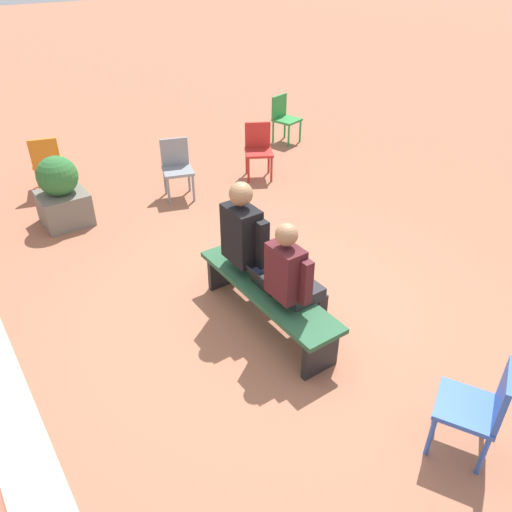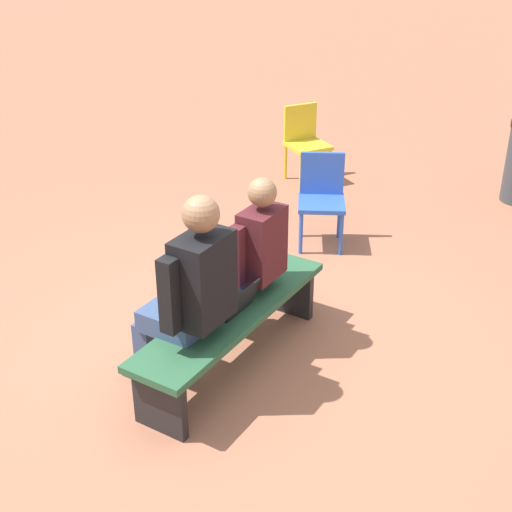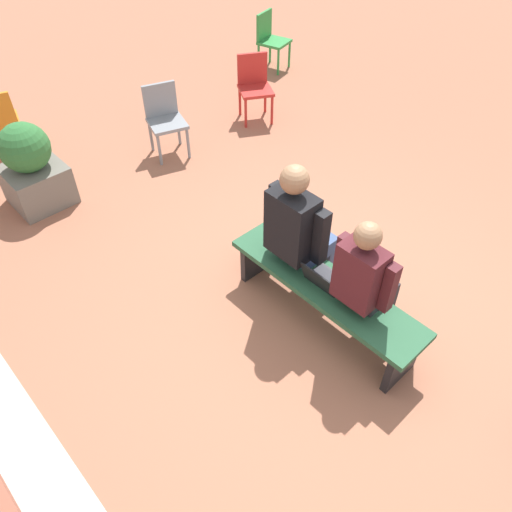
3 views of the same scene
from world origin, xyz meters
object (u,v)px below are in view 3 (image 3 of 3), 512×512
at_px(plastic_chair_by_pillar, 165,116).
at_px(planter, 32,168).
at_px(bench, 324,291).
at_px(laptop, 324,279).
at_px(person_student, 366,279).
at_px(person_adult, 300,230).
at_px(plastic_chair_near_bench_right, 270,37).
at_px(plastic_chair_far_left, 254,83).

relative_size(plastic_chair_by_pillar, planter, 0.89).
distance_m(bench, laptop, 0.15).
bearing_deg(laptop, person_student, -166.82).
height_order(bench, person_adult, person_adult).
bearing_deg(person_adult, plastic_chair_near_bench_right, -41.33).
xyz_separation_m(bench, laptop, (0.01, 0.01, 0.15)).
distance_m(plastic_chair_near_bench_right, planter, 4.41).
bearing_deg(person_adult, laptop, 166.93).
height_order(person_student, plastic_chair_by_pillar, person_student).
xyz_separation_m(laptop, plastic_chair_by_pillar, (3.11, -0.65, -0.02)).
relative_size(plastic_chair_by_pillar, plastic_chair_far_left, 1.00).
height_order(laptop, plastic_chair_by_pillar, plastic_chair_by_pillar).
xyz_separation_m(person_student, laptop, (0.33, 0.08, -0.19)).
bearing_deg(person_adult, plastic_chair_by_pillar, -11.70).
xyz_separation_m(bench, plastic_chair_far_left, (3.04, -2.03, 0.13)).
relative_size(person_adult, planter, 1.50).
height_order(person_adult, plastic_chair_near_bench_right, person_adult).
height_order(laptop, plastic_chair_near_bench_right, plastic_chair_near_bench_right).
relative_size(laptop, plastic_chair_far_left, 0.38).
relative_size(laptop, plastic_chair_by_pillar, 0.38).
xyz_separation_m(plastic_chair_near_bench_right, planter, (-0.85, 4.33, -0.04)).
bearing_deg(plastic_chair_near_bench_right, person_adult, 138.67).
bearing_deg(person_student, bench, 11.49).
distance_m(laptop, plastic_chair_far_left, 3.65).
xyz_separation_m(plastic_chair_by_pillar, planter, (0.10, 1.64, -0.04)).
bearing_deg(plastic_chair_near_bench_right, person_student, 143.34).
height_order(plastic_chair_near_bench_right, planter, planter).
height_order(plastic_chair_far_left, plastic_chair_near_bench_right, same).
distance_m(person_student, plastic_chair_far_left, 3.90).
bearing_deg(laptop, bench, -128.68).
height_order(person_adult, plastic_chair_by_pillar, person_adult).
xyz_separation_m(person_adult, plastic_chair_by_pillar, (2.75, -0.57, -0.26)).
bearing_deg(plastic_chair_near_bench_right, plastic_chair_far_left, 128.59).
xyz_separation_m(laptop, planter, (3.22, 0.98, -0.06)).
height_order(plastic_chair_by_pillar, plastic_chair_near_bench_right, same).
xyz_separation_m(laptop, plastic_chair_near_bench_right, (4.07, -3.35, -0.02)).
bearing_deg(plastic_chair_by_pillar, plastic_chair_near_bench_right, -70.46).
xyz_separation_m(person_student, plastic_chair_near_bench_right, (4.39, -3.27, -0.21)).
distance_m(laptop, plastic_chair_near_bench_right, 5.27).
relative_size(plastic_chair_by_pillar, plastic_chair_near_bench_right, 1.00).
bearing_deg(planter, person_adult, -159.54).
bearing_deg(person_student, person_adult, -0.58).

